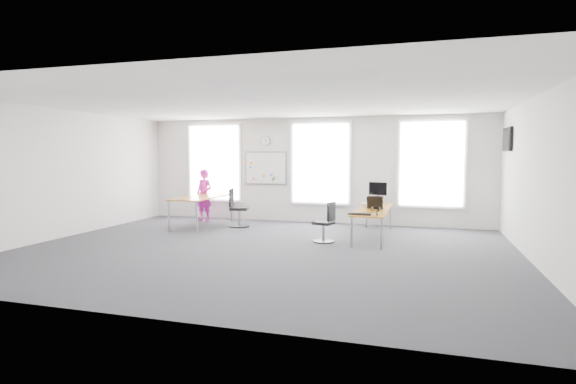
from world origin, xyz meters
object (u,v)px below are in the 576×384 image
(desk_right, at_px, (373,211))
(chair_left, at_px, (237,210))
(headphones, at_px, (375,209))
(desk_left, at_px, (202,199))
(monitor, at_px, (378,191))
(chair_right, at_px, (326,225))
(person, at_px, (204,195))
(keyboard, at_px, (360,214))

(desk_right, distance_m, chair_left, 3.72)
(headphones, bearing_deg, desk_left, 163.91)
(desk_right, xyz_separation_m, monitor, (-0.01, 1.17, 0.38))
(desk_right, height_order, chair_right, chair_right)
(chair_right, distance_m, person, 4.62)
(desk_left, xyz_separation_m, chair_left, (0.96, 0.14, -0.30))
(person, bearing_deg, keyboard, -12.08)
(chair_right, relative_size, chair_left, 0.87)
(desk_right, relative_size, person, 1.82)
(chair_right, height_order, person, person)
(keyboard, xyz_separation_m, monitor, (0.16, 2.29, 0.32))
(person, bearing_deg, headphones, -3.85)
(desk_left, xyz_separation_m, person, (-0.38, 0.84, 0.01))
(desk_left, distance_m, chair_left, 1.01)
(person, bearing_deg, desk_left, -52.06)
(desk_right, bearing_deg, keyboard, -98.47)
(desk_right, relative_size, keyboard, 5.52)
(chair_left, bearing_deg, keyboard, -127.92)
(desk_left, height_order, person, person)
(keyboard, relative_size, headphones, 2.66)
(keyboard, xyz_separation_m, headphones, (0.25, 0.73, 0.04))
(desk_left, bearing_deg, chair_left, 8.31)
(person, height_order, monitor, person)
(keyboard, bearing_deg, headphones, 74.03)
(desk_left, distance_m, monitor, 4.72)
(desk_left, distance_m, chair_right, 3.94)
(person, bearing_deg, chair_left, -14.02)
(desk_left, bearing_deg, monitor, 9.86)
(chair_right, bearing_deg, chair_left, -106.20)
(desk_right, height_order, person, person)
(desk_left, bearing_deg, desk_right, -4.43)
(person, bearing_deg, desk_right, 0.09)
(chair_right, distance_m, keyboard, 0.85)
(chair_left, distance_m, keyboard, 3.88)
(monitor, bearing_deg, desk_left, -151.60)
(headphones, bearing_deg, monitor, 86.34)
(chair_right, xyz_separation_m, monitor, (0.94, 2.09, 0.61))
(desk_right, bearing_deg, monitor, 90.31)
(chair_right, distance_m, chair_left, 3.09)
(chair_right, height_order, chair_left, chair_left)
(chair_left, distance_m, person, 1.54)
(chair_right, bearing_deg, desk_left, -97.88)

